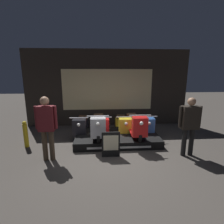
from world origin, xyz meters
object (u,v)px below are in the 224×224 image
object	(u,v)px
scooter_display_right	(135,125)
scooter_display_left	(98,126)
scooter_backrow_1	(102,126)
price_sign_board	(111,144)
scooter_backrow_0	(82,126)
scooter_backrow_2	(123,125)
person_right_browsing	(190,122)
street_bollard	(26,134)
scooter_backrow_3	(143,125)
person_left_browsing	(46,124)

from	to	relation	value
scooter_display_right	scooter_display_left	bearing A→B (deg)	180.00
scooter_display_right	scooter_backrow_1	distance (m)	1.38
price_sign_board	scooter_backrow_0	bearing A→B (deg)	117.67
scooter_display_right	scooter_backrow_2	world-z (taller)	scooter_display_right
person_right_browsing	price_sign_board	xyz separation A→B (m)	(-2.12, 0.06, -0.61)
scooter_display_left	scooter_backrow_2	xyz separation A→B (m)	(0.91, 0.81, -0.25)
price_sign_board	street_bollard	world-z (taller)	street_bollard
scooter_display_left	scooter_backrow_1	xyz separation A→B (m)	(0.14, 0.81, -0.25)
scooter_backrow_3	person_left_browsing	distance (m)	3.63
price_sign_board	street_bollard	xyz separation A→B (m)	(-2.58, 0.83, 0.05)
scooter_backrow_1	scooter_backrow_2	xyz separation A→B (m)	(0.78, 0.00, 0.00)
person_right_browsing	street_bollard	world-z (taller)	person_right_browsing
scooter_display_left	person_right_browsing	xyz separation A→B (m)	(2.47, -1.12, 0.40)
scooter_display_left	person_right_browsing	distance (m)	2.74
scooter_display_right	scooter_backrow_0	xyz separation A→B (m)	(-1.86, 0.81, -0.25)
scooter_backrow_2	scooter_backrow_3	world-z (taller)	same
scooter_backrow_3	street_bollard	world-z (taller)	street_bollard
scooter_backrow_1	street_bollard	size ratio (longest dim) A/B	2.13
scooter_display_left	scooter_backrow_3	bearing A→B (deg)	25.58
scooter_display_left	scooter_backrow_3	world-z (taller)	scooter_display_left
scooter_backrow_0	scooter_backrow_2	distance (m)	1.55
scooter_backrow_3	person_left_browsing	bearing A→B (deg)	-147.17
scooter_backrow_1	person_left_browsing	world-z (taller)	person_left_browsing
scooter_backrow_0	scooter_backrow_3	xyz separation A→B (m)	(2.33, 0.00, 0.00)
price_sign_board	person_left_browsing	bearing A→B (deg)	-177.92
person_left_browsing	scooter_backrow_3	bearing A→B (deg)	32.83
scooter_backrow_2	price_sign_board	xyz separation A→B (m)	(-0.57, -1.87, 0.05)
scooter_display_right	scooter_backrow_3	distance (m)	0.97
scooter_backrow_3	scooter_backrow_2	bearing A→B (deg)	180.00
person_left_browsing	person_right_browsing	size ratio (longest dim) A/B	1.04
person_right_browsing	scooter_backrow_1	bearing A→B (deg)	140.32
scooter_backrow_1	scooter_backrow_3	xyz separation A→B (m)	(1.55, 0.00, 0.00)
price_sign_board	street_bollard	distance (m)	2.71
scooter_display_left	scooter_backrow_1	size ratio (longest dim) A/B	1.00
scooter_backrow_1	scooter_backrow_3	world-z (taller)	same
scooter_backrow_1	person_right_browsing	bearing A→B (deg)	-39.68
scooter_backrow_0	price_sign_board	bearing A→B (deg)	-62.33
scooter_backrow_3	price_sign_board	distance (m)	2.31
scooter_display_right	person_right_browsing	distance (m)	1.72
scooter_backrow_2	scooter_backrow_3	size ratio (longest dim) A/B	1.00
scooter_backrow_2	person_left_browsing	size ratio (longest dim) A/B	1.04
scooter_backrow_2	price_sign_board	world-z (taller)	scooter_backrow_2
scooter_backrow_3	person_right_browsing	bearing A→B (deg)	-68.15
scooter_backrow_1	price_sign_board	distance (m)	1.88
street_bollard	scooter_backrow_1	bearing A→B (deg)	23.82
scooter_backrow_0	person_right_browsing	size ratio (longest dim) A/B	1.08
person_right_browsing	price_sign_board	size ratio (longest dim) A/B	2.28
person_right_browsing	scooter_display_left	bearing A→B (deg)	155.51
street_bollard	person_right_browsing	bearing A→B (deg)	-10.66
person_left_browsing	street_bollard	bearing A→B (deg)	136.47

